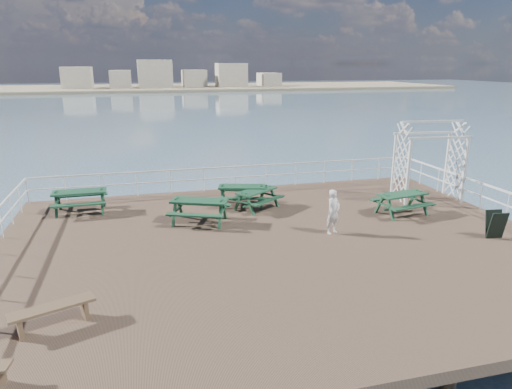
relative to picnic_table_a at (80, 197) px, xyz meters
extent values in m
cube|color=brown|center=(6.60, -5.01, -0.77)|extent=(18.00, 14.00, 0.30)
plane|color=#455D74|center=(6.60, 34.99, -2.62)|extent=(300.00, 300.00, 0.00)
cube|color=tan|center=(21.60, 129.99, -2.22)|extent=(160.00, 40.00, 0.80)
cube|color=beige|center=(-13.40, 126.99, 1.18)|extent=(8.00, 8.00, 6.00)
cube|color=beige|center=(-1.40, 126.99, 0.68)|extent=(6.00, 8.00, 5.00)
cube|color=beige|center=(8.60, 126.99, 2.18)|extent=(10.00, 8.00, 8.00)
cube|color=beige|center=(20.60, 126.99, 0.68)|extent=(7.00, 8.00, 5.00)
cube|color=beige|center=(31.60, 126.99, 1.68)|extent=(9.00, 8.00, 7.00)
cube|color=beige|center=(44.60, 126.99, 0.18)|extent=(6.00, 8.00, 4.00)
cylinder|color=brown|center=(-0.90, 0.49, -1.97)|extent=(0.36, 0.36, 2.10)
cylinder|color=brown|center=(14.10, 0.49, -1.97)|extent=(0.36, 0.36, 2.10)
cube|color=silver|center=(6.60, 1.84, 0.43)|extent=(17.70, 0.07, 0.07)
cube|color=silver|center=(6.60, 1.84, -0.07)|extent=(17.70, 0.05, 0.05)
cylinder|color=silver|center=(-2.25, 1.84, -0.07)|extent=(0.05, 0.05, 1.10)
cube|color=silver|center=(15.45, -5.01, 0.43)|extent=(0.07, 13.70, 0.07)
cube|color=silver|center=(15.45, -5.01, -0.07)|extent=(0.05, 13.70, 0.05)
cube|color=#12331E|center=(0.00, 0.00, 0.20)|extent=(2.01, 0.80, 0.07)
cube|color=#12331E|center=(-0.01, 0.67, -0.12)|extent=(2.01, 0.30, 0.06)
cube|color=#12331E|center=(0.01, -0.67, -0.12)|extent=(2.01, 0.30, 0.06)
cube|color=#12331E|center=(-0.83, -0.01, -0.15)|extent=(0.11, 1.61, 0.07)
cube|color=#12331E|center=(0.83, 0.01, -0.15)|extent=(0.11, 1.61, 0.07)
cube|color=#12331E|center=(-0.84, 0.33, -0.20)|extent=(0.10, 0.58, 0.98)
cube|color=#12331E|center=(-0.83, -0.34, -0.20)|extent=(0.10, 0.58, 0.98)
cube|color=#12331E|center=(0.83, 0.34, -0.20)|extent=(0.10, 0.58, 0.98)
cube|color=#12331E|center=(0.84, -0.33, -0.20)|extent=(0.10, 0.58, 0.98)
cube|color=#12331E|center=(0.00, 0.00, -0.35)|extent=(1.78, 0.11, 0.07)
cube|color=#12331E|center=(6.33, -0.71, 0.16)|extent=(2.04, 1.23, 0.06)
cube|color=#12331E|center=(6.50, -0.10, -0.15)|extent=(1.91, 0.77, 0.05)
cube|color=#12331E|center=(6.16, -1.32, -0.15)|extent=(1.91, 0.77, 0.05)
cube|color=#12331E|center=(5.57, -0.50, -0.17)|extent=(0.49, 1.50, 0.06)
cube|color=#12331E|center=(7.10, -0.92, -0.17)|extent=(0.49, 1.50, 0.06)
cube|color=#12331E|center=(5.65, -0.19, -0.22)|extent=(0.23, 0.55, 0.93)
cube|color=#12331E|center=(5.48, -0.80, -0.22)|extent=(0.23, 0.55, 0.93)
cube|color=#12331E|center=(7.18, -0.62, -0.22)|extent=(0.23, 0.55, 0.93)
cube|color=#12331E|center=(7.01, -1.23, -0.22)|extent=(0.23, 0.55, 0.93)
cube|color=#12331E|center=(6.33, -0.71, -0.36)|extent=(1.66, 0.54, 0.06)
cube|color=#12331E|center=(6.79, -1.29, 0.12)|extent=(1.88, 1.61, 0.06)
cube|color=#12331E|center=(6.45, -0.80, -0.17)|extent=(1.62, 1.25, 0.05)
cube|color=#12331E|center=(7.14, -1.78, -0.17)|extent=(1.62, 1.25, 0.05)
cube|color=#12331E|center=(6.18, -1.72, -0.19)|extent=(0.90, 1.23, 0.06)
cube|color=#12331E|center=(7.41, -0.85, -0.19)|extent=(0.90, 1.23, 0.06)
cube|color=#12331E|center=(6.01, -1.47, -0.24)|extent=(0.36, 0.47, 0.88)
cube|color=#12331E|center=(6.35, -1.97, -0.24)|extent=(0.36, 0.47, 0.88)
cube|color=#12331E|center=(7.24, -0.61, -0.24)|extent=(0.36, 0.47, 0.88)
cube|color=#12331E|center=(7.58, -1.10, -0.24)|extent=(0.36, 0.47, 0.88)
cube|color=#12331E|center=(6.79, -1.29, -0.37)|extent=(1.36, 0.99, 0.06)
cube|color=#12331E|center=(4.35, -2.43, 0.21)|extent=(2.17, 1.52, 0.07)
cube|color=#12331E|center=(4.61, -1.81, -0.12)|extent=(1.97, 1.05, 0.06)
cube|color=#12331E|center=(4.08, -3.05, -0.12)|extent=(1.97, 1.05, 0.06)
cube|color=#12331E|center=(3.57, -2.10, -0.14)|extent=(0.72, 1.54, 0.07)
cube|color=#12331E|center=(5.12, -2.76, -0.14)|extent=(0.72, 1.54, 0.07)
cube|color=#12331E|center=(3.70, -1.79, -0.20)|extent=(0.31, 0.57, 0.99)
cube|color=#12331E|center=(3.44, -2.41, -0.20)|extent=(0.31, 0.57, 0.99)
cube|color=#12331E|center=(5.25, -2.45, -0.20)|extent=(0.31, 0.57, 0.99)
cube|color=#12331E|center=(4.99, -3.07, -0.20)|extent=(0.31, 0.57, 0.99)
cube|color=#12331E|center=(4.35, -2.43, -0.34)|extent=(1.69, 0.79, 0.07)
cube|color=#12331E|center=(12.05, -3.38, 0.17)|extent=(2.02, 1.05, 0.06)
cube|color=#12331E|center=(11.94, -2.75, -0.14)|extent=(1.95, 0.57, 0.05)
cube|color=#12331E|center=(12.15, -4.02, -0.14)|extent=(1.95, 0.57, 0.05)
cube|color=#12331E|center=(11.25, -3.51, -0.16)|extent=(0.33, 1.55, 0.06)
cube|color=#12331E|center=(12.84, -3.25, -0.16)|extent=(0.33, 1.55, 0.06)
cube|color=#12331E|center=(11.20, -3.19, -0.22)|extent=(0.17, 0.56, 0.94)
cube|color=#12331E|center=(11.31, -3.83, -0.22)|extent=(0.17, 0.56, 0.94)
cube|color=#12331E|center=(12.79, -2.94, -0.22)|extent=(0.17, 0.56, 0.94)
cube|color=#12331E|center=(12.89, -3.57, -0.22)|extent=(0.17, 0.56, 0.94)
cube|color=#12331E|center=(12.05, -3.38, -0.36)|extent=(1.70, 0.36, 0.06)
cube|color=brown|center=(0.28, -8.49, -0.14)|extent=(1.83, 1.04, 0.07)
cube|color=brown|center=(-0.35, -8.73, -0.40)|extent=(0.22, 0.39, 0.45)
cube|color=brown|center=(0.91, -8.25, -0.40)|extent=(0.22, 0.39, 0.45)
cube|color=brown|center=(-0.34, -10.35, -0.43)|extent=(0.13, 0.34, 0.39)
cube|color=silver|center=(12.89, -2.34, 0.73)|extent=(0.11, 0.11, 2.71)
cube|color=silver|center=(13.03, -1.00, 0.73)|extent=(0.11, 0.11, 2.71)
cube|color=silver|center=(15.36, -2.60, 0.73)|extent=(0.11, 0.11, 2.71)
cube|color=silver|center=(15.50, -1.26, 0.73)|extent=(0.11, 0.11, 2.71)
cube|color=silver|center=(14.12, -2.47, 2.13)|extent=(2.70, 0.38, 0.09)
cube|color=silver|center=(14.27, -1.13, 2.13)|extent=(2.70, 0.38, 0.09)
cube|color=silver|center=(14.20, -1.80, 2.70)|extent=(2.70, 0.36, 0.08)
cube|color=black|center=(13.64, -6.54, -0.16)|extent=(0.61, 0.31, 0.96)
cube|color=black|center=(13.66, -6.35, -0.16)|extent=(0.61, 0.31, 0.96)
imported|color=silver|center=(8.61, -4.64, 0.15)|extent=(0.66, 0.57, 1.54)
camera|label=1|loc=(2.36, -18.23, 4.99)|focal=32.00mm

